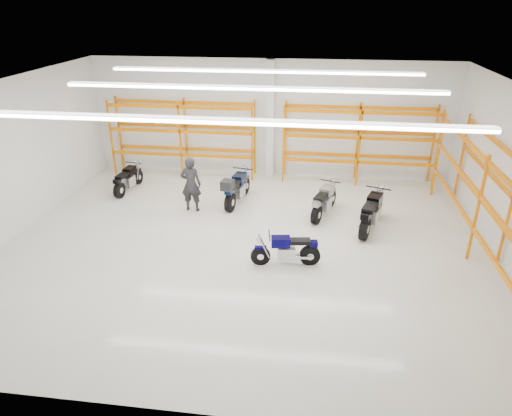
# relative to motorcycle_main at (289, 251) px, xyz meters

# --- Properties ---
(ground) EXTENTS (14.00, 14.00, 0.00)m
(ground) POSITION_rel_motorcycle_main_xyz_m (-1.22, 0.93, -0.43)
(ground) COLOR beige
(ground) RESTS_ON ground
(room_shell) EXTENTS (14.02, 12.02, 4.51)m
(room_shell) POSITION_rel_motorcycle_main_xyz_m (-1.22, 0.96, 2.85)
(room_shell) COLOR white
(room_shell) RESTS_ON ground
(motorcycle_main) EXTENTS (1.86, 0.62, 0.92)m
(motorcycle_main) POSITION_rel_motorcycle_main_xyz_m (0.00, 0.00, 0.00)
(motorcycle_main) COLOR black
(motorcycle_main) RESTS_ON ground
(motorcycle_back_a) EXTENTS (0.67, 1.95, 0.96)m
(motorcycle_back_a) POSITION_rel_motorcycle_main_xyz_m (-6.21, 4.31, 0.02)
(motorcycle_back_a) COLOR black
(motorcycle_back_a) RESTS_ON ground
(motorcycle_back_b) EXTENTS (0.85, 2.31, 1.19)m
(motorcycle_back_b) POSITION_rel_motorcycle_main_xyz_m (-2.06, 3.68, 0.14)
(motorcycle_back_b) COLOR black
(motorcycle_back_b) RESTS_ON ground
(motorcycle_back_c) EXTENTS (0.97, 2.02, 1.03)m
(motorcycle_back_c) POSITION_rel_motorcycle_main_xyz_m (0.93, 3.17, 0.05)
(motorcycle_back_c) COLOR black
(motorcycle_back_c) RESTS_ON ground
(motorcycle_back_d) EXTENTS (1.08, 2.28, 1.16)m
(motorcycle_back_d) POSITION_rel_motorcycle_main_xyz_m (2.37, 2.38, 0.11)
(motorcycle_back_d) COLOR black
(motorcycle_back_d) RESTS_ON ground
(standing_man) EXTENTS (0.68, 0.45, 1.87)m
(standing_man) POSITION_rel_motorcycle_main_xyz_m (-3.45, 3.04, 0.51)
(standing_man) COLOR black
(standing_man) RESTS_ON ground
(structural_column) EXTENTS (0.32, 0.32, 4.50)m
(structural_column) POSITION_rel_motorcycle_main_xyz_m (-1.22, 6.75, 1.82)
(structural_column) COLOR white
(structural_column) RESTS_ON ground
(pallet_racking_back_left) EXTENTS (5.67, 0.87, 3.00)m
(pallet_racking_back_left) POSITION_rel_motorcycle_main_xyz_m (-4.62, 6.41, 1.36)
(pallet_racking_back_left) COLOR #DA6700
(pallet_racking_back_left) RESTS_ON ground
(pallet_racking_back_right) EXTENTS (5.67, 0.87, 3.00)m
(pallet_racking_back_right) POSITION_rel_motorcycle_main_xyz_m (2.18, 6.41, 1.36)
(pallet_racking_back_right) COLOR #DA6700
(pallet_racking_back_right) RESTS_ON ground
(pallet_racking_side) EXTENTS (0.87, 9.07, 3.00)m
(pallet_racking_side) POSITION_rel_motorcycle_main_xyz_m (5.26, 0.93, 1.38)
(pallet_racking_side) COLOR #DA6700
(pallet_racking_side) RESTS_ON ground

